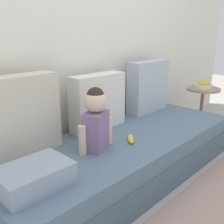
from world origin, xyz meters
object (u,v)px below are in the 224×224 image
(couch, at_px, (125,157))
(throw_pillow_center, at_px, (98,102))
(throw_pillow_left, at_px, (20,116))
(folded_blanket, at_px, (34,176))
(banana, at_px, (131,139))
(toddler, at_px, (96,119))
(throw_pillow_right, at_px, (148,87))
(side_table, at_px, (202,97))
(fruit_bowl, at_px, (204,85))

(couch, distance_m, throw_pillow_center, 0.53)
(throw_pillow_left, height_order, folded_blanket, throw_pillow_left)
(throw_pillow_left, distance_m, banana, 0.85)
(toddler, xyz_separation_m, folded_blanket, (-0.58, -0.11, -0.17))
(throw_pillow_right, bearing_deg, throw_pillow_center, 180.00)
(banana, height_order, side_table, side_table)
(couch, xyz_separation_m, side_table, (1.58, 0.09, 0.22))
(throw_pillow_left, bearing_deg, banana, -30.72)
(throw_pillow_right, height_order, side_table, throw_pillow_right)
(toddler, height_order, banana, toddler)
(folded_blanket, xyz_separation_m, fruit_bowl, (2.48, 0.20, 0.14))
(throw_pillow_right, height_order, folded_blanket, throw_pillow_right)
(banana, relative_size, side_table, 0.33)
(throw_pillow_right, height_order, banana, throw_pillow_right)
(toddler, relative_size, side_table, 0.89)
(throw_pillow_left, xyz_separation_m, folded_blanket, (-0.17, -0.43, -0.22))
(side_table, height_order, fruit_bowl, fruit_bowl)
(throw_pillow_center, xyz_separation_m, toddler, (-0.32, -0.31, -0.01))
(toddler, xyz_separation_m, fruit_bowl, (1.90, 0.09, -0.03))
(fruit_bowl, bearing_deg, banana, -173.56)
(throw_pillow_center, height_order, side_table, throw_pillow_center)
(toddler, distance_m, folded_blanket, 0.61)
(throw_pillow_right, bearing_deg, banana, -151.69)
(throw_pillow_left, height_order, throw_pillow_center, throw_pillow_left)
(throw_pillow_center, bearing_deg, throw_pillow_right, 0.00)
(throw_pillow_center, height_order, toddler, throw_pillow_center)
(throw_pillow_center, bearing_deg, fruit_bowl, -8.23)
(throw_pillow_right, xyz_separation_m, folded_blanket, (-1.62, -0.43, -0.21))
(banana, relative_size, fruit_bowl, 0.81)
(couch, distance_m, side_table, 1.60)
(throw_pillow_left, relative_size, fruit_bowl, 2.64)
(folded_blanket, bearing_deg, fruit_bowl, 4.63)
(banana, xyz_separation_m, fruit_bowl, (1.62, 0.18, 0.18))
(throw_pillow_right, xyz_separation_m, toddler, (-1.05, -0.31, -0.04))
(throw_pillow_left, xyz_separation_m, throw_pillow_right, (1.46, 0.00, -0.01))
(throw_pillow_center, distance_m, folded_blanket, 1.01)
(throw_pillow_center, relative_size, throw_pillow_right, 1.00)
(couch, relative_size, throw_pillow_center, 4.39)
(couch, xyz_separation_m, banana, (-0.04, -0.09, 0.20))
(fruit_bowl, bearing_deg, side_table, 0.00)
(toddler, height_order, folded_blanket, toddler)
(folded_blanket, bearing_deg, throw_pillow_right, 14.83)
(couch, height_order, throw_pillow_right, throw_pillow_right)
(folded_blanket, bearing_deg, side_table, 4.63)
(throw_pillow_left, distance_m, throw_pillow_center, 0.73)
(toddler, bearing_deg, side_table, 2.59)
(side_table, bearing_deg, couch, -176.57)
(banana, xyz_separation_m, folded_blanket, (-0.86, -0.02, 0.04))
(throw_pillow_right, distance_m, folded_blanket, 1.69)
(folded_blanket, bearing_deg, throw_pillow_center, 25.65)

